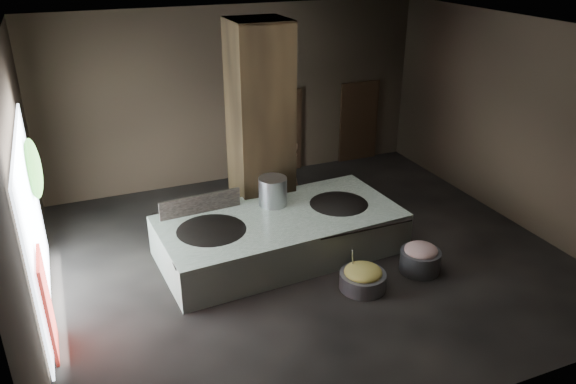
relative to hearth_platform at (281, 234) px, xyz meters
name	(u,v)px	position (x,y,z in m)	size (l,w,h in m)	color
floor	(307,257)	(0.46, -0.33, -0.47)	(10.00, 9.00, 0.10)	black
ceiling	(311,28)	(0.46, -0.33, 4.13)	(10.00, 9.00, 0.10)	black
back_wall	(236,95)	(0.46, 4.22, 1.83)	(10.00, 0.10, 4.50)	black
front_wall	(464,276)	(0.46, -4.88, 1.83)	(10.00, 0.10, 4.50)	black
left_wall	(19,196)	(-4.59, -0.33, 1.83)	(0.10, 9.00, 4.50)	black
right_wall	(517,122)	(5.51, -0.33, 1.83)	(0.10, 9.00, 4.50)	black
pillar	(260,126)	(0.16, 1.57, 1.83)	(1.20, 1.20, 4.50)	black
hearth_platform	(281,234)	(0.00, 0.00, 0.00)	(4.88, 2.33, 0.85)	silver
platform_cap	(280,217)	(0.00, 0.00, 0.39)	(4.77, 2.29, 0.03)	black
wok_left	(212,234)	(-1.45, -0.05, 0.33)	(1.54, 1.54, 0.42)	black
wok_left_rim	(212,231)	(-1.45, -0.05, 0.40)	(1.57, 1.57, 0.05)	black
wok_right	(339,208)	(1.35, 0.05, 0.33)	(1.43, 1.43, 0.40)	black
wok_right_rim	(339,205)	(1.35, 0.05, 0.40)	(1.46, 1.46, 0.05)	black
stock_pot	(273,192)	(0.05, 0.55, 0.71)	(0.59, 0.59, 0.64)	#9DA1A4
splash_guard	(200,205)	(-1.45, 0.75, 0.61)	(1.70, 0.06, 0.42)	black
cook	(290,174)	(1.03, 1.98, 0.40)	(0.60, 0.39, 1.65)	#8A6046
veg_basin	(363,280)	(0.93, -1.80, -0.26)	(0.87, 0.87, 0.32)	slate
veg_fill	(363,272)	(0.93, -1.80, -0.07)	(0.71, 0.71, 0.22)	#81A04D
ladle	(353,260)	(0.78, -1.65, 0.13)	(0.03, 0.03, 0.68)	#9DA1A4
meat_basin	(420,261)	(2.26, -1.69, -0.21)	(0.79, 0.79, 0.43)	slate
meat_fill	(421,250)	(2.26, -1.69, 0.03)	(0.65, 0.65, 0.25)	#A86965
doorway_near	(281,133)	(1.66, 4.12, 0.68)	(1.18, 0.08, 2.38)	black
doorway_near_glow	(283,134)	(1.74, 4.15, 0.63)	(0.76, 0.04, 1.80)	#8C6647
doorway_far	(358,123)	(4.06, 4.12, 0.68)	(1.18, 0.08, 2.38)	black
doorway_far_glow	(354,122)	(4.05, 4.35, 0.63)	(0.78, 0.04, 1.84)	#8C6647
left_opening	(34,226)	(-4.49, -0.13, 1.18)	(0.04, 4.20, 3.10)	white
pavilion_sliver	(48,305)	(-4.42, -1.43, 0.43)	(0.05, 0.90, 1.70)	maroon
tree_silhouette	(33,169)	(-4.39, 0.97, 1.78)	(0.28, 1.10, 1.10)	#194714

